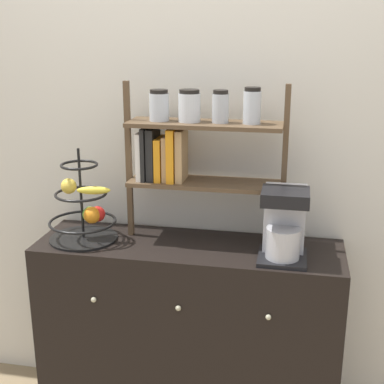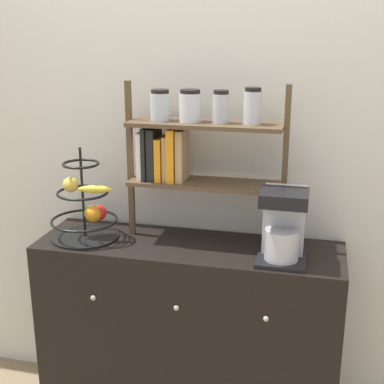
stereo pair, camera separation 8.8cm
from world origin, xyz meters
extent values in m
cube|color=silver|center=(0.00, 0.45, 1.30)|extent=(7.00, 0.05, 2.60)
cube|color=black|center=(0.00, 0.20, 0.46)|extent=(1.37, 0.41, 0.92)
sphere|color=#B2AD8C|center=(-0.38, -0.01, 0.72)|extent=(0.02, 0.02, 0.02)
sphere|color=#B2AD8C|center=(0.00, -0.01, 0.72)|extent=(0.02, 0.02, 0.02)
sphere|color=#B2AD8C|center=(0.38, -0.01, 0.72)|extent=(0.02, 0.02, 0.02)
cube|color=black|center=(0.42, 0.13, 0.93)|extent=(0.20, 0.21, 0.02)
cube|color=#B7B7BC|center=(0.42, 0.18, 1.08)|extent=(0.17, 0.08, 0.29)
cylinder|color=#B7B7BC|center=(0.42, 0.11, 1.00)|extent=(0.14, 0.14, 0.13)
cube|color=black|center=(0.42, 0.12, 1.20)|extent=(0.19, 0.17, 0.06)
cylinder|color=black|center=(-0.48, 0.18, 0.92)|extent=(0.31, 0.31, 0.01)
cylinder|color=black|center=(-0.48, 0.18, 1.14)|extent=(0.01, 0.01, 0.42)
torus|color=black|center=(-0.48, 0.18, 1.00)|extent=(0.31, 0.31, 0.01)
torus|color=black|center=(-0.48, 0.18, 1.14)|extent=(0.23, 0.23, 0.01)
torus|color=black|center=(-0.48, 0.18, 1.27)|extent=(0.17, 0.17, 0.01)
sphere|color=red|center=(-0.42, 0.19, 1.04)|extent=(0.07, 0.07, 0.07)
sphere|color=#6BAD33|center=(-0.45, 0.18, 1.04)|extent=(0.07, 0.07, 0.07)
sphere|color=orange|center=(-0.43, 0.17, 1.04)|extent=(0.08, 0.08, 0.08)
ellipsoid|color=yellow|center=(-0.42, 0.17, 1.16)|extent=(0.15, 0.06, 0.04)
sphere|color=gold|center=(-0.54, 0.17, 1.17)|extent=(0.07, 0.07, 0.07)
cube|color=brown|center=(-0.29, 0.28, 1.27)|extent=(0.02, 0.02, 0.71)
cube|color=brown|center=(0.40, 0.28, 1.27)|extent=(0.02, 0.02, 0.71)
cube|color=brown|center=(0.06, 0.28, 1.19)|extent=(0.67, 0.20, 0.02)
cube|color=brown|center=(0.06, 0.28, 1.45)|extent=(0.67, 0.20, 0.02)
cube|color=white|center=(-0.22, 0.28, 1.30)|extent=(0.02, 0.15, 0.21)
cube|color=black|center=(-0.20, 0.28, 1.31)|extent=(0.02, 0.16, 0.23)
cube|color=black|center=(-0.17, 0.28, 1.31)|extent=(0.03, 0.14, 0.23)
cube|color=orange|center=(-0.14, 0.28, 1.29)|extent=(0.03, 0.15, 0.19)
cube|color=tan|center=(-0.11, 0.28, 1.30)|extent=(0.02, 0.13, 0.20)
cube|color=orange|center=(-0.08, 0.28, 1.31)|extent=(0.03, 0.16, 0.23)
cube|color=tan|center=(-0.04, 0.28, 1.31)|extent=(0.03, 0.14, 0.23)
cylinder|color=silver|center=(-0.14, 0.28, 1.52)|extent=(0.09, 0.09, 0.12)
cylinder|color=black|center=(-0.14, 0.28, 1.58)|extent=(0.08, 0.08, 0.02)
cylinder|color=silver|center=(-0.01, 0.28, 1.52)|extent=(0.10, 0.10, 0.12)
cylinder|color=black|center=(-0.01, 0.28, 1.59)|extent=(0.09, 0.09, 0.02)
cylinder|color=#ADB2B7|center=(0.13, 0.28, 1.52)|extent=(0.07, 0.07, 0.12)
cylinder|color=black|center=(0.13, 0.28, 1.59)|extent=(0.06, 0.06, 0.02)
cylinder|color=silver|center=(0.26, 0.28, 1.53)|extent=(0.08, 0.08, 0.14)
cylinder|color=black|center=(0.26, 0.28, 1.60)|extent=(0.07, 0.07, 0.02)
camera|label=1|loc=(0.45, -1.96, 1.84)|focal=50.00mm
camera|label=2|loc=(0.53, -1.94, 1.84)|focal=50.00mm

